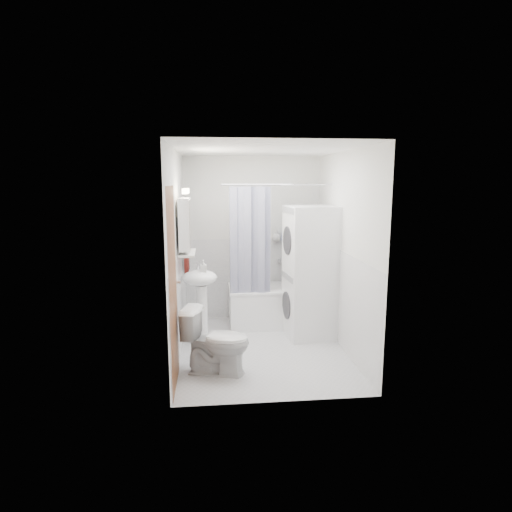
{
  "coord_description": "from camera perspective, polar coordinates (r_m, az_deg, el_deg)",
  "views": [
    {
      "loc": [
        -0.59,
        -4.97,
        2.04
      ],
      "look_at": [
        -0.06,
        0.15,
        1.14
      ],
      "focal_mm": 30.0,
      "sensor_mm": 36.0,
      "label": 1
    }
  ],
  "objects": [
    {
      "name": "wainscot",
      "position": [
        5.49,
        0.51,
        -5.29
      ],
      "size": [
        1.98,
        2.58,
        2.58
      ],
      "color": "white",
      "rests_on": "ground"
    },
    {
      "name": "curtain_rod",
      "position": [
        5.69,
        3.69,
        9.49
      ],
      "size": [
        1.62,
        0.02,
        0.02
      ],
      "primitive_type": "cylinder",
      "rotation": [
        0.0,
        1.57,
        0.0
      ],
      "color": "silver",
      "rests_on": "room_walls"
    },
    {
      "name": "shower_caddy",
      "position": [
        6.39,
        4.92,
        1.87
      ],
      "size": [
        0.22,
        0.06,
        0.02
      ],
      "primitive_type": "cube",
      "color": "silver",
      "rests_on": "room_walls"
    },
    {
      "name": "sink",
      "position": [
        5.44,
        -7.44,
        -4.4
      ],
      "size": [
        0.44,
        0.37,
        1.04
      ],
      "color": "white",
      "rests_on": "ground"
    },
    {
      "name": "towel",
      "position": [
        5.78,
        -9.29,
        2.49
      ],
      "size": [
        0.07,
        0.38,
        0.91
      ],
      "color": "#4E1515",
      "rests_on": "room_walls"
    },
    {
      "name": "shelf",
      "position": [
        5.15,
        -9.13,
        0.4
      ],
      "size": [
        0.18,
        0.54,
        0.02
      ],
      "primitive_type": "cube",
      "color": "silver",
      "rests_on": "room_walls"
    },
    {
      "name": "room_walls",
      "position": [
        5.04,
        0.9,
        3.61
      ],
      "size": [
        2.6,
        2.6,
        2.6
      ],
      "color": "silver",
      "rests_on": "ground"
    },
    {
      "name": "tub_spout",
      "position": [
        6.43,
        4.43,
        -0.59
      ],
      "size": [
        0.04,
        0.12,
        0.04
      ],
      "primitive_type": "cylinder",
      "rotation": [
        1.57,
        0.0,
        0.0
      ],
      "color": "silver",
      "rests_on": "room_walls"
    },
    {
      "name": "shelf_cup",
      "position": [
        5.26,
        -9.07,
        1.29
      ],
      "size": [
        0.1,
        0.09,
        0.1
      ],
      "primitive_type": "imported",
      "color": "gray",
      "rests_on": "shelf"
    },
    {
      "name": "bathtub",
      "position": [
        6.21,
        3.08,
        -6.33
      ],
      "size": [
        1.44,
        0.68,
        0.55
      ],
      "color": "white",
      "rests_on": "ground"
    },
    {
      "name": "shampoo_b",
      "position": [
        6.36,
        3.78,
        2.3
      ],
      "size": [
        0.08,
        0.21,
        0.08
      ],
      "primitive_type": "imported",
      "color": "#2B46AC",
      "rests_on": "shower_caddy"
    },
    {
      "name": "shampoo_a",
      "position": [
        6.34,
        2.72,
        2.52
      ],
      "size": [
        0.13,
        0.17,
        0.13
      ],
      "primitive_type": "imported",
      "color": "gray",
      "rests_on": "shower_caddy"
    },
    {
      "name": "floor",
      "position": [
        5.41,
        0.85,
        -12.25
      ],
      "size": [
        2.6,
        2.6,
        0.0
      ],
      "primitive_type": "plane",
      "color": "#BBBCC0",
      "rests_on": "ground"
    },
    {
      "name": "soap_pump",
      "position": [
        5.34,
        -7.04,
        -1.95
      ],
      "size": [
        0.08,
        0.17,
        0.08
      ],
      "primitive_type": "imported",
      "color": "gray",
      "rests_on": "sink"
    },
    {
      "name": "toilet",
      "position": [
        4.68,
        -5.3,
        -11.26
      ],
      "size": [
        0.79,
        0.57,
        0.7
      ],
      "primitive_type": "imported",
      "rotation": [
        0.0,
        0.0,
        1.32
      ],
      "color": "white",
      "rests_on": "ground"
    },
    {
      "name": "shelf_bottle",
      "position": [
        4.99,
        -9.24,
        0.66
      ],
      "size": [
        0.07,
        0.18,
        0.07
      ],
      "primitive_type": "imported",
      "color": "gray",
      "rests_on": "shelf"
    },
    {
      "name": "shower_curtain",
      "position": [
        5.69,
        -0.74,
        1.93
      ],
      "size": [
        0.55,
        0.02,
        1.45
      ],
      "color": "#131542",
      "rests_on": "curtain_rod"
    },
    {
      "name": "washer_dryer",
      "position": [
        5.66,
        7.21,
        -2.15
      ],
      "size": [
        0.67,
        0.66,
        1.73
      ],
      "rotation": [
        0.0,
        0.0,
        0.09
      ],
      "color": "white",
      "rests_on": "ground"
    },
    {
      "name": "door",
      "position": [
        4.56,
        -10.26,
        -3.44
      ],
      "size": [
        0.05,
        2.0,
        2.0
      ],
      "color": "brown",
      "rests_on": "ground"
    },
    {
      "name": "medicine_cabinet",
      "position": [
        5.1,
        -9.41,
        4.45
      ],
      "size": [
        0.13,
        0.5,
        0.71
      ],
      "color": "white",
      "rests_on": "room_walls"
    }
  ]
}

